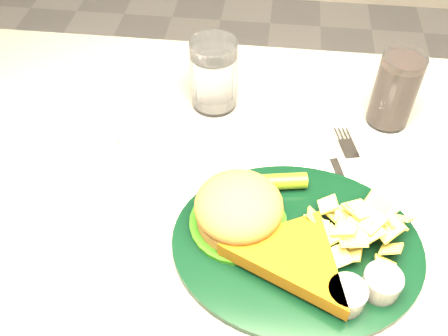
% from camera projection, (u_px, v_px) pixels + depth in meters
% --- Properties ---
extents(table, '(1.20, 0.80, 0.75)m').
position_uv_depth(table, '(235.00, 308.00, 1.04)').
color(table, gray).
rests_on(table, ground).
extents(dinner_plate, '(0.35, 0.29, 0.08)m').
position_uv_depth(dinner_plate, '(299.00, 230.00, 0.67)').
color(dinner_plate, black).
rests_on(dinner_plate, table).
extents(water_glass, '(0.09, 0.09, 0.13)m').
position_uv_depth(water_glass, '(214.00, 74.00, 0.86)').
color(water_glass, silver).
rests_on(water_glass, table).
extents(cola_glass, '(0.09, 0.09, 0.13)m').
position_uv_depth(cola_glass, '(395.00, 90.00, 0.83)').
color(cola_glass, black).
rests_on(cola_glass, table).
extents(fork_napkin, '(0.19, 0.23, 0.01)m').
position_uv_depth(fork_napkin, '(347.00, 188.00, 0.76)').
color(fork_napkin, white).
rests_on(fork_napkin, table).
extents(ramekin, '(0.05, 0.05, 0.02)m').
position_uv_depth(ramekin, '(130.00, 137.00, 0.83)').
color(ramekin, white).
rests_on(ramekin, table).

